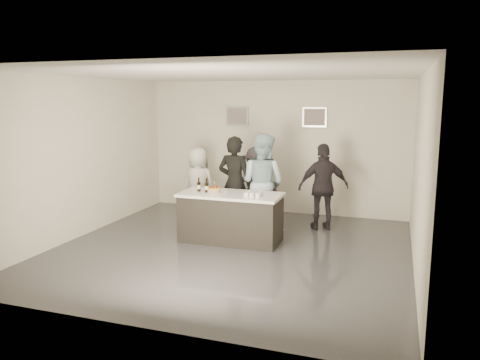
{
  "coord_description": "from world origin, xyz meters",
  "views": [
    {
      "loc": [
        2.65,
        -7.38,
        2.59
      ],
      "look_at": [
        0.0,
        0.5,
        1.15
      ],
      "focal_mm": 35.0,
      "sensor_mm": 36.0,
      "label": 1
    }
  ],
  "objects_px": {
    "cake": "(214,191)",
    "person_main_blue": "(262,183)",
    "beer_bottle_b": "(207,185)",
    "person_main_black": "(235,184)",
    "person_guest_left": "(198,185)",
    "beer_bottle_a": "(199,184)",
    "bar_counter": "(231,217)",
    "person_guest_back": "(256,185)",
    "person_guest_right": "(323,187)"
  },
  "relations": [
    {
      "from": "beer_bottle_b",
      "to": "person_guest_back",
      "type": "xyz_separation_m",
      "value": [
        0.51,
        1.45,
        -0.23
      ]
    },
    {
      "from": "cake",
      "to": "beer_bottle_b",
      "type": "xyz_separation_m",
      "value": [
        -0.14,
        -0.0,
        0.09
      ]
    },
    {
      "from": "cake",
      "to": "person_main_blue",
      "type": "relative_size",
      "value": 0.12
    },
    {
      "from": "person_main_blue",
      "to": "cake",
      "type": "bearing_deg",
      "value": 68.63
    },
    {
      "from": "person_main_blue",
      "to": "person_main_black",
      "type": "bearing_deg",
      "value": 27.59
    },
    {
      "from": "person_guest_back",
      "to": "beer_bottle_b",
      "type": "bearing_deg",
      "value": 64.99
    },
    {
      "from": "person_guest_right",
      "to": "beer_bottle_a",
      "type": "bearing_deg",
      "value": 9.33
    },
    {
      "from": "beer_bottle_b",
      "to": "person_guest_back",
      "type": "distance_m",
      "value": 1.55
    },
    {
      "from": "cake",
      "to": "person_guest_back",
      "type": "xyz_separation_m",
      "value": [
        0.37,
        1.44,
        -0.13
      ]
    },
    {
      "from": "person_guest_back",
      "to": "bar_counter",
      "type": "bearing_deg",
      "value": 82.09
    },
    {
      "from": "cake",
      "to": "person_guest_left",
      "type": "bearing_deg",
      "value": 124.72
    },
    {
      "from": "person_main_blue",
      "to": "person_guest_right",
      "type": "relative_size",
      "value": 1.12
    },
    {
      "from": "person_main_blue",
      "to": "bar_counter",
      "type": "bearing_deg",
      "value": 82.92
    },
    {
      "from": "beer_bottle_b",
      "to": "person_main_black",
      "type": "xyz_separation_m",
      "value": [
        0.27,
        0.78,
        -0.09
      ]
    },
    {
      "from": "person_guest_back",
      "to": "cake",
      "type": "bearing_deg",
      "value": 70.07
    },
    {
      "from": "person_guest_left",
      "to": "person_main_black",
      "type": "bearing_deg",
      "value": 163.25
    },
    {
      "from": "person_main_blue",
      "to": "person_guest_right",
      "type": "height_order",
      "value": "person_main_blue"
    },
    {
      "from": "cake",
      "to": "person_main_blue",
      "type": "distance_m",
      "value": 1.11
    },
    {
      "from": "beer_bottle_b",
      "to": "person_main_blue",
      "type": "height_order",
      "value": "person_main_blue"
    },
    {
      "from": "person_main_blue",
      "to": "person_guest_right",
      "type": "bearing_deg",
      "value": -139.72
    },
    {
      "from": "bar_counter",
      "to": "beer_bottle_b",
      "type": "bearing_deg",
      "value": -174.96
    },
    {
      "from": "person_guest_back",
      "to": "person_main_black",
      "type": "bearing_deg",
      "value": 64.76
    },
    {
      "from": "bar_counter",
      "to": "person_guest_back",
      "type": "height_order",
      "value": "person_guest_back"
    },
    {
      "from": "cake",
      "to": "person_main_black",
      "type": "xyz_separation_m",
      "value": [
        0.13,
        0.77,
        0.01
      ]
    },
    {
      "from": "person_guest_left",
      "to": "person_guest_back",
      "type": "distance_m",
      "value": 1.24
    },
    {
      "from": "beer_bottle_a",
      "to": "beer_bottle_b",
      "type": "height_order",
      "value": "same"
    },
    {
      "from": "bar_counter",
      "to": "person_main_black",
      "type": "xyz_separation_m",
      "value": [
        -0.18,
        0.74,
        0.49
      ]
    },
    {
      "from": "person_main_black",
      "to": "person_guest_right",
      "type": "xyz_separation_m",
      "value": [
        1.66,
        0.63,
        -0.08
      ]
    },
    {
      "from": "beer_bottle_a",
      "to": "person_main_blue",
      "type": "bearing_deg",
      "value": 41.18
    },
    {
      "from": "person_guest_right",
      "to": "cake",
      "type": "bearing_deg",
      "value": 14.27
    },
    {
      "from": "person_main_black",
      "to": "person_main_blue",
      "type": "relative_size",
      "value": 0.97
    },
    {
      "from": "person_guest_left",
      "to": "person_guest_right",
      "type": "xyz_separation_m",
      "value": [
        2.63,
        0.19,
        0.07
      ]
    },
    {
      "from": "cake",
      "to": "person_guest_back",
      "type": "distance_m",
      "value": 1.49
    },
    {
      "from": "person_main_blue",
      "to": "person_guest_left",
      "type": "xyz_separation_m",
      "value": [
        -1.51,
        0.33,
        -0.18
      ]
    },
    {
      "from": "beer_bottle_b",
      "to": "person_guest_right",
      "type": "relative_size",
      "value": 0.15
    },
    {
      "from": "bar_counter",
      "to": "cake",
      "type": "distance_m",
      "value": 0.58
    },
    {
      "from": "beer_bottle_a",
      "to": "person_guest_right",
      "type": "bearing_deg",
      "value": 33.16
    },
    {
      "from": "beer_bottle_b",
      "to": "person_guest_right",
      "type": "xyz_separation_m",
      "value": [
        1.93,
        1.41,
        -0.16
      ]
    },
    {
      "from": "beer_bottle_a",
      "to": "person_guest_back",
      "type": "bearing_deg",
      "value": 64.1
    },
    {
      "from": "beer_bottle_a",
      "to": "person_guest_right",
      "type": "height_order",
      "value": "person_guest_right"
    },
    {
      "from": "beer_bottle_a",
      "to": "person_main_blue",
      "type": "xyz_separation_m",
      "value": [
        0.98,
        0.86,
        -0.06
      ]
    },
    {
      "from": "beer_bottle_a",
      "to": "cake",
      "type": "bearing_deg",
      "value": -5.36
    },
    {
      "from": "beer_bottle_a",
      "to": "person_main_black",
      "type": "bearing_deg",
      "value": 59.11
    },
    {
      "from": "person_guest_left",
      "to": "person_guest_back",
      "type": "bearing_deg",
      "value": -161.83
    },
    {
      "from": "beer_bottle_a",
      "to": "person_main_black",
      "type": "distance_m",
      "value": 0.87
    },
    {
      "from": "beer_bottle_b",
      "to": "person_main_blue",
      "type": "bearing_deg",
      "value": 47.79
    },
    {
      "from": "person_main_blue",
      "to": "person_guest_back",
      "type": "relative_size",
      "value": 1.21
    },
    {
      "from": "person_main_black",
      "to": "person_guest_left",
      "type": "bearing_deg",
      "value": -20.75
    },
    {
      "from": "beer_bottle_b",
      "to": "cake",
      "type": "bearing_deg",
      "value": 2.02
    },
    {
      "from": "bar_counter",
      "to": "person_guest_back",
      "type": "distance_m",
      "value": 1.45
    }
  ]
}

